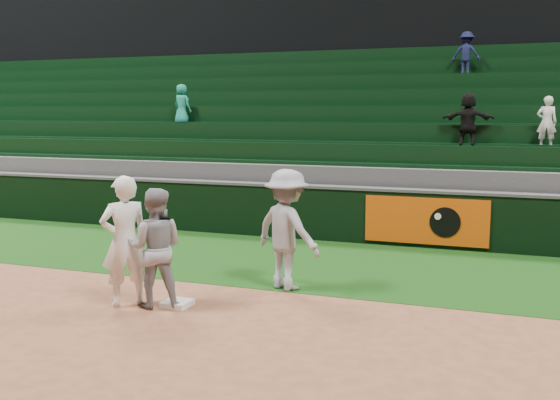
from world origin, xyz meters
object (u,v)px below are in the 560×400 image
object	(u,v)px
first_baseman	(125,241)
base_coach	(287,230)
first_base	(177,304)
baserunner	(155,248)

from	to	relation	value
first_baseman	base_coach	bearing A→B (deg)	174.75
first_base	baserunner	xyz separation A→B (m)	(-0.30, -0.10, 0.85)
base_coach	baserunner	bearing A→B (deg)	69.98
first_baseman	baserunner	world-z (taller)	first_baseman
first_base	baserunner	size ratio (longest dim) A/B	0.22
first_base	base_coach	size ratio (longest dim) A/B	0.20
first_base	base_coach	xyz separation A→B (m)	(1.25, 1.44, 0.95)
first_baseman	first_base	bearing A→B (deg)	149.95
baserunner	first_base	bearing A→B (deg)	177.01
baserunner	first_baseman	bearing A→B (deg)	-8.67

